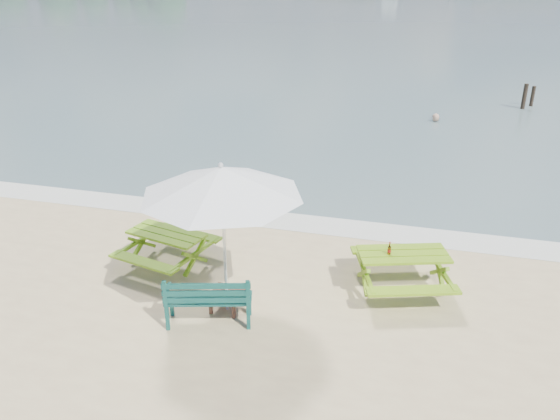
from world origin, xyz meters
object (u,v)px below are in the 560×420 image
(side_table, at_px, (227,300))
(beer_bottle, at_px, (389,250))
(park_bench, at_px, (209,308))
(picnic_table_right, at_px, (402,272))
(swimmer, at_px, (434,134))
(picnic_table_left, at_px, (168,250))
(patio_umbrella, at_px, (221,181))

(side_table, height_order, beer_bottle, beer_bottle)
(park_bench, bearing_deg, picnic_table_right, 31.48)
(picnic_table_right, bearing_deg, park_bench, -148.52)
(park_bench, height_order, side_table, park_bench)
(side_table, xyz_separation_m, swimmer, (3.28, 13.53, -0.66))
(park_bench, xyz_separation_m, swimmer, (3.43, 13.93, -0.75))
(picnic_table_left, height_order, patio_umbrella, patio_umbrella)
(patio_umbrella, bearing_deg, park_bench, -110.20)
(park_bench, relative_size, swimmer, 0.91)
(picnic_table_right, distance_m, side_table, 3.07)
(picnic_table_right, bearing_deg, picnic_table_left, -176.52)
(picnic_table_right, bearing_deg, swimmer, 87.50)
(beer_bottle, xyz_separation_m, swimmer, (0.77, 12.27, -1.30))
(side_table, bearing_deg, picnic_table_right, 26.47)
(picnic_table_right, relative_size, patio_umbrella, 0.79)
(patio_umbrella, bearing_deg, picnic_table_right, 26.47)
(picnic_table_left, xyz_separation_m, picnic_table_right, (4.33, 0.26, 0.02))
(beer_bottle, bearing_deg, park_bench, -147.99)
(side_table, bearing_deg, patio_umbrella, 0.00)
(picnic_table_right, bearing_deg, side_table, -153.53)
(park_bench, xyz_separation_m, side_table, (0.15, 0.41, -0.09))
(beer_bottle, height_order, swimmer, beer_bottle)
(park_bench, distance_m, side_table, 0.44)
(picnic_table_right, xyz_separation_m, park_bench, (-2.90, -1.77, -0.09))
(picnic_table_left, relative_size, swimmer, 1.20)
(park_bench, distance_m, beer_bottle, 3.18)
(swimmer, bearing_deg, picnic_table_left, -111.37)
(picnic_table_left, distance_m, side_table, 1.94)
(swimmer, bearing_deg, picnic_table_right, -92.50)
(picnic_table_right, bearing_deg, patio_umbrella, -153.53)
(side_table, relative_size, patio_umbrella, 0.20)
(picnic_table_left, bearing_deg, beer_bottle, 2.09)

